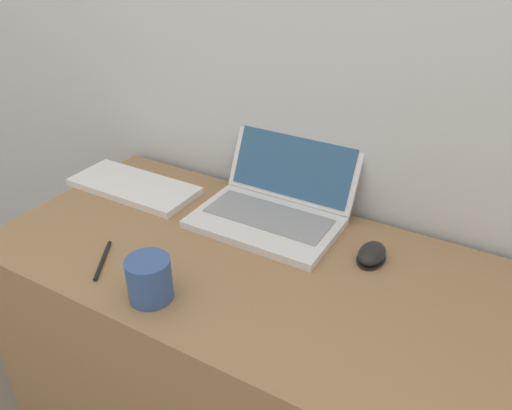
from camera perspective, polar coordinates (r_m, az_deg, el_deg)
name	(u,v)px	position (r m, az deg, el deg)	size (l,w,h in m)	color
desk	(248,367)	(1.40, -0.95, -18.06)	(1.22, 0.60, 0.72)	#936D47
laptop	(277,197)	(1.28, 2.37, 0.91)	(0.36, 0.33, 0.24)	silver
drink_cup	(149,278)	(1.04, -12.10, -8.21)	(0.09, 0.09, 0.09)	#33518C
computer_mouse	(372,254)	(1.17, 13.08, -5.49)	(0.06, 0.10, 0.04)	black
external_keyboard	(134,186)	(1.47, -13.79, 2.08)	(0.37, 0.16, 0.02)	silver
pen	(103,260)	(1.19, -17.12, -6.05)	(0.08, 0.13, 0.01)	black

